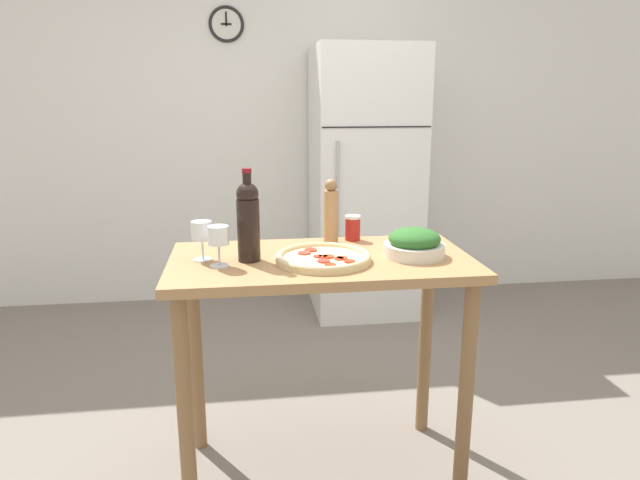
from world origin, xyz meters
TOP-DOWN VIEW (x-y plane):
  - ground_plane at (0.00, 0.00)m, footprint 14.00×14.00m
  - wall_back at (-0.00, 2.22)m, footprint 6.40×0.08m
  - refrigerator at (0.56, 1.83)m, footprint 0.71×0.70m
  - prep_counter at (0.00, 0.00)m, footprint 1.14×0.60m
  - wine_bottle at (-0.27, -0.01)m, footprint 0.08×0.08m
  - wine_glass_near at (-0.38, -0.06)m, footprint 0.08×0.08m
  - wine_glass_far at (-0.44, 0.02)m, footprint 0.08×0.08m
  - pepper_mill at (0.07, 0.21)m, footprint 0.06×0.06m
  - salad_bowl at (0.35, -0.03)m, footprint 0.23×0.23m
  - homemade_pizza at (0.00, -0.06)m, footprint 0.35×0.35m
  - salt_canister at (0.17, 0.24)m, footprint 0.06×0.06m

SIDE VIEW (x-z plane):
  - ground_plane at x=0.00m, z-range 0.00..0.00m
  - prep_counter at x=0.00m, z-range 0.30..1.22m
  - refrigerator at x=0.56m, z-range 0.00..1.84m
  - homemade_pizza at x=0.00m, z-range 0.92..0.95m
  - salad_bowl at x=0.35m, z-range 0.92..1.03m
  - salt_canister at x=0.17m, z-range 0.92..1.03m
  - wine_glass_near at x=-0.38m, z-range 0.95..1.10m
  - wine_glass_far at x=-0.44m, z-range 0.95..1.10m
  - pepper_mill at x=0.07m, z-range 0.92..1.18m
  - wine_bottle at x=-0.27m, z-range 0.91..1.25m
  - wall_back at x=0.00m, z-range 0.00..2.60m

